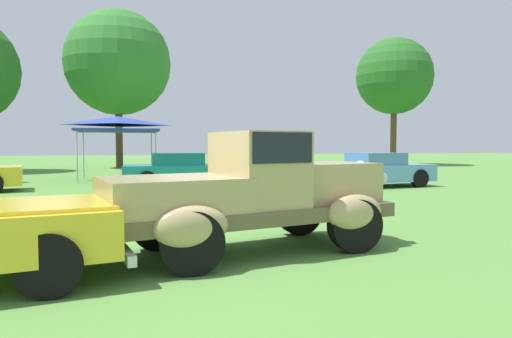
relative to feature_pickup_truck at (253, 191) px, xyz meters
name	(u,v)px	position (x,y,z in m)	size (l,w,h in m)	color
ground_plane	(208,253)	(-0.65, 0.07, -0.86)	(120.00, 120.00, 0.00)	#568C3D
feature_pickup_truck	(253,191)	(0.00, 0.00, 0.00)	(4.30, 2.45, 1.70)	brown
show_car_teal	(181,170)	(0.18, 10.06, -0.26)	(4.09, 1.87, 1.22)	teal
show_car_skyblue	(379,170)	(7.02, 8.38, -0.26)	(3.99, 2.12, 1.22)	#669EDB
spectator_between_cars	(245,164)	(1.80, 7.41, 0.05)	(0.40, 0.47, 1.69)	#9E998E
canopy_tent_center_field	(117,123)	(-2.00, 14.31, 1.56)	(3.32, 3.32, 2.71)	#B7B7BC
treeline_center	(118,63)	(-2.02, 24.95, 5.86)	(6.69, 6.69, 10.08)	#47331E
treeline_mid_right	(394,77)	(17.20, 23.46, 5.56)	(5.49, 5.49, 9.19)	brown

